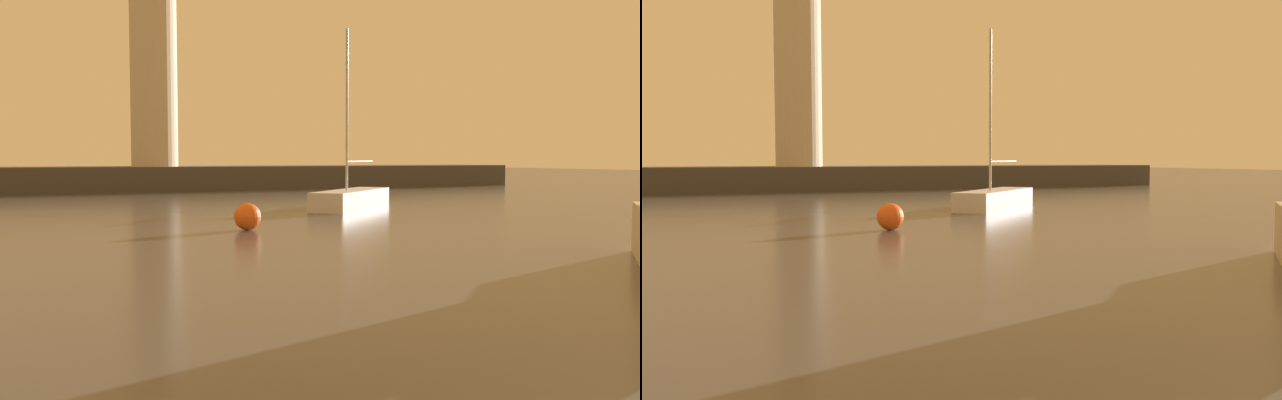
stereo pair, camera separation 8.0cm
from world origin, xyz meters
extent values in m
plane|color=#4C4742|center=(0.00, 24.57, 0.00)|extent=(220.00, 220.00, 0.00)
cube|color=#423F3D|center=(0.00, 49.13, 0.89)|extent=(68.28, 6.43, 1.78)
cylinder|color=beige|center=(4.04, 49.13, 7.91)|extent=(3.39, 3.39, 12.27)
cube|color=silver|center=(8.89, 26.98, 0.44)|extent=(6.15, 5.82, 0.88)
cylinder|color=#B7B7BC|center=(8.39, 26.52, 4.64)|extent=(0.12, 0.12, 7.51)
cylinder|color=#B7B7BC|center=(9.77, 27.79, 2.24)|extent=(2.82, 2.60, 0.09)
sphere|color=#EA5919|center=(1.13, 19.65, 0.45)|extent=(0.91, 0.91, 0.91)
camera|label=1|loc=(-6.26, -1.95, 2.41)|focal=38.37mm
camera|label=2|loc=(-6.19, -1.98, 2.41)|focal=38.37mm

